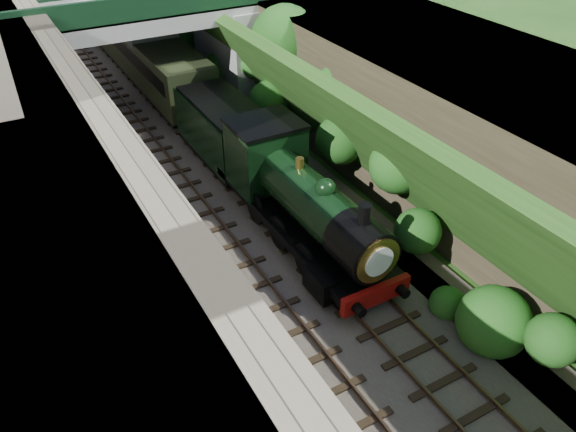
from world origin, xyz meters
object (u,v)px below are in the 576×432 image
object	(u,v)px
tree	(285,42)
locomotive	(301,201)
road_bridge	(161,40)
tender	(224,133)

from	to	relation	value
tree	locomotive	distance (m)	11.16
road_bridge	tree	size ratio (longest dim) A/B	2.42
tree	locomotive	world-z (taller)	tree
locomotive	tender	size ratio (longest dim) A/B	1.70
road_bridge	tree	bearing A→B (deg)	-46.21
road_bridge	locomotive	distance (m)	15.07
tree	tender	distance (m)	6.08
tender	tree	bearing A→B (deg)	26.66
road_bridge	tree	world-z (taller)	road_bridge
tree	tender	world-z (taller)	tree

